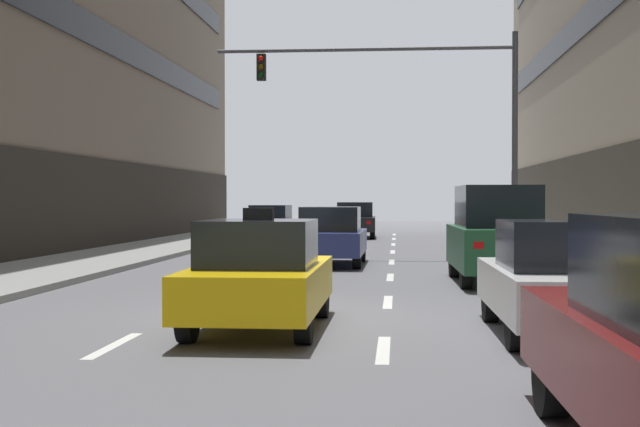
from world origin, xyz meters
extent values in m
plane|color=slate|center=(0.00, 0.00, 0.00)|extent=(120.00, 120.00, 0.00)
cube|color=silver|center=(-1.70, -3.00, 0.00)|extent=(0.16, 2.00, 0.01)
cube|color=silver|center=(-1.70, 2.00, 0.00)|extent=(0.16, 2.00, 0.01)
cube|color=silver|center=(-1.70, 7.00, 0.00)|extent=(0.16, 2.00, 0.01)
cube|color=silver|center=(-1.70, 12.00, 0.00)|extent=(0.16, 2.00, 0.01)
cube|color=silver|center=(-1.70, 17.00, 0.00)|extent=(0.16, 2.00, 0.01)
cube|color=silver|center=(-1.70, 22.00, 0.00)|extent=(0.16, 2.00, 0.01)
cube|color=silver|center=(-1.70, 27.00, 0.00)|extent=(0.16, 2.00, 0.01)
cube|color=silver|center=(-1.70, 32.00, 0.00)|extent=(0.16, 2.00, 0.01)
cube|color=silver|center=(1.70, -3.00, 0.00)|extent=(0.16, 2.00, 0.01)
cube|color=silver|center=(1.70, 2.00, 0.00)|extent=(0.16, 2.00, 0.01)
cube|color=silver|center=(1.70, 7.00, 0.00)|extent=(0.16, 2.00, 0.01)
cube|color=silver|center=(1.70, 12.00, 0.00)|extent=(0.16, 2.00, 0.01)
cube|color=silver|center=(1.70, 17.00, 0.00)|extent=(0.16, 2.00, 0.01)
cube|color=silver|center=(1.70, 22.00, 0.00)|extent=(0.16, 2.00, 0.01)
cube|color=silver|center=(1.70, 27.00, 0.00)|extent=(0.16, 2.00, 0.01)
cube|color=silver|center=(1.70, 32.00, 0.00)|extent=(0.16, 2.00, 0.01)
cylinder|color=black|center=(-0.77, 12.10, 0.33)|extent=(0.22, 0.65, 0.65)
cylinder|color=black|center=(0.82, 12.09, 0.33)|extent=(0.22, 0.65, 0.65)
cylinder|color=black|center=(-0.78, 9.42, 0.33)|extent=(0.22, 0.65, 0.65)
cylinder|color=black|center=(0.80, 9.42, 0.33)|extent=(0.22, 0.65, 0.65)
cube|color=navy|center=(0.02, 10.76, 0.64)|extent=(1.84, 4.36, 0.63)
cube|color=black|center=(0.02, 10.56, 1.30)|extent=(1.59, 1.89, 0.67)
cube|color=white|center=(-0.61, 12.90, 0.75)|extent=(0.20, 0.08, 0.14)
cube|color=red|center=(-0.63, 8.62, 0.75)|extent=(0.20, 0.08, 0.14)
cube|color=white|center=(0.67, 12.89, 0.75)|extent=(0.20, 0.08, 0.14)
cube|color=red|center=(0.64, 8.62, 0.75)|extent=(0.20, 0.08, 0.14)
cylinder|color=black|center=(-4.20, 24.52, 0.32)|extent=(0.23, 0.64, 0.64)
cylinder|color=black|center=(-2.65, 24.48, 0.32)|extent=(0.23, 0.64, 0.64)
cylinder|color=black|center=(-4.28, 21.92, 0.32)|extent=(0.23, 0.64, 0.64)
cylinder|color=black|center=(-2.73, 21.87, 0.32)|extent=(0.23, 0.64, 0.64)
cube|color=navy|center=(-3.47, 23.20, 0.63)|extent=(1.90, 4.30, 0.62)
cube|color=black|center=(-3.47, 23.01, 1.26)|extent=(1.60, 1.88, 0.66)
cube|color=white|center=(-4.02, 25.30, 0.73)|extent=(0.20, 0.08, 0.14)
cube|color=red|center=(-4.15, 21.14, 0.73)|extent=(0.20, 0.08, 0.14)
cube|color=white|center=(-2.78, 25.26, 0.73)|extent=(0.20, 0.08, 0.14)
cube|color=red|center=(-2.91, 21.10, 0.73)|extent=(0.20, 0.08, 0.14)
cylinder|color=black|center=(-0.99, 29.49, 0.34)|extent=(0.24, 0.68, 0.68)
cylinder|color=black|center=(0.65, 29.53, 0.34)|extent=(0.24, 0.68, 0.68)
cylinder|color=black|center=(-0.93, 26.72, 0.34)|extent=(0.24, 0.68, 0.68)
cylinder|color=black|center=(0.71, 26.76, 0.34)|extent=(0.24, 0.68, 0.68)
cube|color=black|center=(-0.14, 28.13, 0.67)|extent=(2.00, 4.56, 0.66)
cube|color=black|center=(-0.14, 27.92, 1.35)|extent=(1.69, 1.99, 0.70)
cube|color=white|center=(-0.85, 30.33, 0.78)|extent=(0.21, 0.09, 0.14)
cube|color=red|center=(-0.75, 25.89, 0.78)|extent=(0.21, 0.09, 0.14)
cube|color=white|center=(0.47, 30.36, 0.78)|extent=(0.21, 0.09, 0.14)
cube|color=red|center=(0.57, 25.92, 0.78)|extent=(0.21, 0.09, 0.14)
cylinder|color=black|center=(-0.83, -0.14, 0.31)|extent=(0.21, 0.62, 0.62)
cylinder|color=black|center=(0.68, -0.14, 0.31)|extent=(0.21, 0.62, 0.62)
cylinder|color=black|center=(-0.83, -2.69, 0.31)|extent=(0.21, 0.62, 0.62)
cylinder|color=black|center=(0.68, -2.69, 0.31)|extent=(0.21, 0.62, 0.62)
cube|color=yellow|center=(-0.07, -1.41, 0.61)|extent=(1.74, 4.15, 0.60)
cube|color=black|center=(-0.07, -1.60, 1.24)|extent=(1.51, 1.79, 0.64)
cube|color=white|center=(-0.68, 0.62, 0.72)|extent=(0.19, 0.08, 0.13)
cube|color=red|center=(-0.68, -3.45, 0.72)|extent=(0.19, 0.08, 0.13)
cube|color=white|center=(0.54, 0.62, 0.72)|extent=(0.19, 0.08, 0.13)
cube|color=red|center=(0.53, -3.45, 0.72)|extent=(0.19, 0.08, 0.13)
cube|color=black|center=(-0.07, -1.60, 1.64)|extent=(0.42, 0.19, 0.17)
cylinder|color=black|center=(3.18, -6.20, 0.35)|extent=(0.24, 0.70, 0.70)
cube|color=white|center=(3.33, -5.34, 0.80)|extent=(0.21, 0.09, 0.15)
cylinder|color=black|center=(3.26, -0.40, 0.31)|extent=(0.22, 0.63, 0.63)
cylinder|color=black|center=(4.78, -0.37, 0.31)|extent=(0.22, 0.63, 0.63)
cylinder|color=black|center=(3.30, -2.96, 0.31)|extent=(0.22, 0.63, 0.63)
cube|color=white|center=(4.04, -1.66, 0.62)|extent=(1.81, 4.20, 0.61)
cube|color=black|center=(4.05, -1.85, 1.24)|extent=(1.55, 1.83, 0.64)
cube|color=white|center=(3.40, 0.37, 0.72)|extent=(0.19, 0.08, 0.13)
cube|color=red|center=(3.46, -3.72, 0.72)|extent=(0.19, 0.08, 0.13)
cube|color=white|center=(4.62, 0.39, 0.72)|extent=(0.19, 0.08, 0.13)
cylinder|color=black|center=(3.20, 7.17, 0.33)|extent=(0.24, 0.67, 0.66)
cylinder|color=black|center=(4.81, 7.21, 0.33)|extent=(0.24, 0.67, 0.66)
cylinder|color=black|center=(3.27, 4.45, 0.33)|extent=(0.24, 0.67, 0.66)
cylinder|color=black|center=(4.88, 4.49, 0.33)|extent=(0.24, 0.67, 0.66)
cube|color=#1E512D|center=(4.04, 5.83, 0.79)|extent=(1.96, 4.47, 0.91)
cube|color=black|center=(4.04, 5.83, 1.69)|extent=(1.67, 2.66, 0.91)
cube|color=white|center=(3.34, 7.99, 0.94)|extent=(0.20, 0.09, 0.14)
cube|color=red|center=(3.45, 3.64, 0.94)|extent=(0.20, 0.09, 0.14)
cube|color=white|center=(4.64, 8.02, 0.94)|extent=(0.20, 0.09, 0.14)
cube|color=red|center=(4.74, 3.67, 0.94)|extent=(0.20, 0.09, 0.14)
cylinder|color=#4C4C51|center=(5.49, 13.98, 3.59)|extent=(0.18, 0.18, 6.90)
cylinder|color=#4C4C51|center=(0.82, 13.98, 6.55)|extent=(9.35, 0.12, 0.12)
cube|color=black|center=(-2.46, 13.98, 6.03)|extent=(0.28, 0.24, 0.84)
sphere|color=red|center=(-2.46, 13.84, 6.29)|extent=(0.17, 0.17, 0.17)
sphere|color=#523505|center=(-2.46, 13.84, 6.03)|extent=(0.17, 0.17, 0.17)
sphere|color=#073E10|center=(-2.46, 13.84, 5.77)|extent=(0.17, 0.17, 0.17)
camera|label=1|loc=(1.87, -13.80, 1.85)|focal=49.48mm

